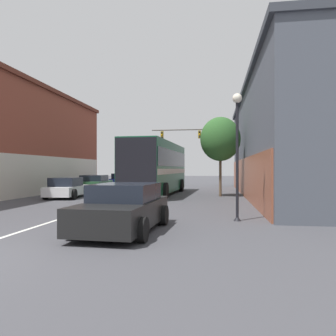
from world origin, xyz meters
TOP-DOWN VIEW (x-y plane):
  - lane_center_line at (0.00, 16.36)m, footprint 0.14×44.72m
  - building_right_storefront at (12.11, 17.35)m, footprint 9.67×23.62m
  - bus at (1.44, 17.66)m, footprint 3.14×10.79m
  - hatchback_foreground at (2.93, 4.01)m, footprint 2.25×4.27m
  - parked_car_left_near at (-3.87, 26.69)m, footprint 2.25×4.10m
  - parked_car_left_mid at (-4.07, 19.95)m, footprint 2.40×4.63m
  - parked_car_left_far at (-3.73, 14.21)m, footprint 2.21×4.05m
  - traffic_signal_gantry at (3.93, 28.71)m, footprint 7.25×0.36m
  - street_lamp at (6.36, 6.39)m, footprint 0.34×0.34m
  - street_tree_near at (5.90, 16.64)m, footprint 2.66×2.39m

SIDE VIEW (x-z plane):
  - lane_center_line at x=0.00m, z-range 0.00..0.01m
  - parked_car_left_far at x=-3.73m, z-range -0.03..1.25m
  - parked_car_left_mid at x=-4.07m, z-range -0.03..1.30m
  - parked_car_left_near at x=-3.87m, z-range -0.04..1.33m
  - hatchback_foreground at x=2.93m, z-range -0.03..1.36m
  - bus at x=1.44m, z-range 0.22..3.87m
  - street_lamp at x=6.36m, z-range 0.49..4.96m
  - building_right_storefront at x=12.11m, z-range 0.12..7.30m
  - street_tree_near at x=5.90m, z-range 1.16..6.43m
  - traffic_signal_gantry at x=3.93m, z-range 1.38..7.60m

